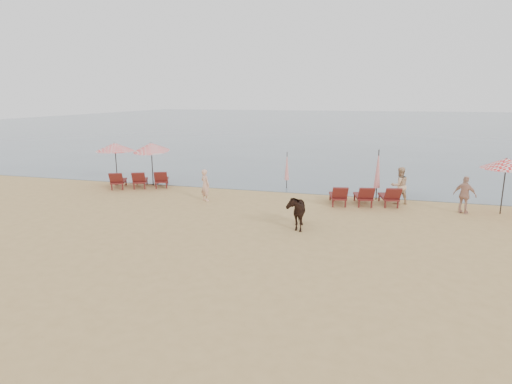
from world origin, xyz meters
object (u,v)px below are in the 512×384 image
Objects in this scene: lounger_cluster_right at (364,196)px; umbrella_open_left_a at (115,147)px; umbrella_open_left_b at (151,147)px; beachgoer_right_b at (465,195)px; umbrella_closed_left at (287,166)px; umbrella_closed_right at (378,169)px; beachgoer_left at (205,185)px; umbrella_open_right at (506,164)px; beachgoer_right_a at (400,186)px; lounger_cluster_left at (140,180)px; cow at (296,211)px.

umbrella_open_left_a reaches higher than lounger_cluster_right.
umbrella_open_left_b is 1.55× the size of beachgoer_right_b.
beachgoer_right_b is (8.98, -3.08, -0.46)m from umbrella_closed_left.
umbrella_open_left_a is 0.96× the size of umbrella_open_left_b.
umbrella_closed_right is 1.60× the size of beachgoer_left.
beachgoer_right_b is at bearing -142.32° from beachgoer_left.
umbrella_open_left_a is 15.26m from umbrella_closed_right.
umbrella_open_right is (20.78, -0.96, 0.02)m from umbrella_open_left_a.
beachgoer_right_a is 1.07× the size of beachgoer_right_b.
umbrella_open_left_a is (-1.77, 0.36, 1.84)m from lounger_cluster_left.
umbrella_open_right reaches higher than beachgoer_right_a.
cow is 8.29m from beachgoer_right_b.
umbrella_open_left_b is 1.56× the size of cow.
umbrella_open_right is 14.22m from beachgoer_left.
beachgoer_right_b is at bearing -22.95° from umbrella_open_left_b.
beachgoer_right_b is (17.38, -0.97, 0.38)m from lounger_cluster_left.
beachgoer_right_a is (-4.45, 0.74, -1.41)m from umbrella_open_right.
umbrella_open_left_b is at bearing -27.68° from beachgoer_right_a.
beachgoer_right_a is at bearing -134.65° from beachgoer_left.
beachgoer_left is (-5.36, 3.36, 0.09)m from cow.
beachgoer_right_b is at bearing -23.48° from umbrella_closed_right.
beachgoer_right_a is (4.27, 5.41, 0.20)m from cow.
umbrella_open_right is at bearing -10.57° from lounger_cluster_right.
lounger_cluster_left is 13.54m from umbrella_closed_right.
umbrella_closed_right is at bearing -129.47° from beachgoer_left.
umbrella_open_left_b reaches higher than lounger_cluster_left.
umbrella_open_left_b reaches higher than beachgoer_right_a.
umbrella_closed_left is at bearing -7.80° from umbrella_open_left_b.
lounger_cluster_right is 4.52m from beachgoer_right_b.
umbrella_closed_left is at bearing 10.62° from beachgoer_right_b.
lounger_cluster_left is at bearing -132.14° from umbrella_open_left_b.
umbrella_closed_left is 6.49m from beachgoer_right_a.
umbrella_open_left_a is at bearing 175.32° from umbrella_open_left_b.
lounger_cluster_right is 2.06× the size of cow.
umbrella_closed_left is 5.27m from umbrella_closed_right.
umbrella_open_left_a is 10.37m from umbrella_closed_left.
umbrella_closed_left reaches higher than lounger_cluster_left.
lounger_cluster_right is 1.32× the size of umbrella_open_left_b.
lounger_cluster_right is at bearing 1.62° from beachgoer_right_a.
umbrella_open_left_a is at bearing -178.61° from umbrella_closed_right.
umbrella_closed_left is at bearing -10.32° from lounger_cluster_left.
umbrella_open_left_a is at bearing 179.22° from umbrella_open_right.
umbrella_closed_right is 1.51× the size of beachgoer_right_b.
cow is at bearing 60.83° from beachgoer_right_b.
umbrella_open_right is at bearing 16.80° from cow.
beachgoer_left is (4.94, -1.91, 0.33)m from lounger_cluster_left.
umbrella_open_left_b is at bearing 2.58° from umbrella_open_left_a.
cow is (-2.59, -4.57, 0.24)m from lounger_cluster_right.
beachgoer_right_b is (7.08, 4.30, 0.14)m from cow.
lounger_cluster_left is 2.06m from umbrella_open_left_b.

